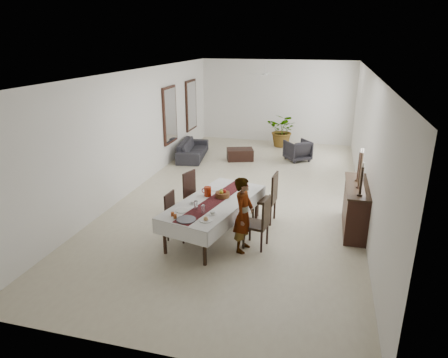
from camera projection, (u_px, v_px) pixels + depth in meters
floor at (244, 193)px, 10.82m from camera, size 6.00×12.00×0.00m
ceiling at (246, 72)px, 9.75m from camera, size 6.00×12.00×0.02m
wall_back at (276, 102)px, 15.75m from camera, size 6.00×0.02×3.20m
wall_front at (142, 247)px, 4.81m from camera, size 6.00×0.02×3.20m
wall_left at (138, 129)px, 11.00m from camera, size 0.02×12.00×3.20m
wall_right at (367, 143)px, 9.56m from camera, size 0.02×12.00×3.20m
dining_table_top at (215, 202)px, 8.33m from camera, size 1.57×2.63×0.05m
table_leg_fl at (165, 237)px, 7.69m from camera, size 0.09×0.09×0.72m
table_leg_fr at (205, 248)px, 7.29m from camera, size 0.09×0.09×0.72m
table_leg_bl at (222, 197)px, 9.62m from camera, size 0.09×0.09×0.72m
table_leg_br at (256, 204)px, 9.22m from camera, size 0.09×0.09×0.72m
tablecloth_top at (215, 201)px, 8.32m from camera, size 1.79×2.85×0.01m
tablecloth_drape_left at (191, 202)px, 8.63m from camera, size 0.63×2.57×0.31m
tablecloth_drape_right at (240, 213)px, 8.10m from camera, size 0.63×2.57×0.31m
tablecloth_drape_near at (179, 233)px, 7.28m from camera, size 1.18×0.29×0.31m
tablecloth_drape_far at (242, 188)px, 9.46m from camera, size 1.18×0.29×0.31m
table_runner at (215, 200)px, 8.31m from camera, size 0.94×2.57×0.00m
red_pitcher at (208, 191)px, 8.52m from camera, size 0.18×0.18×0.20m
pitcher_handle at (204, 191)px, 8.56m from camera, size 0.12×0.05×0.12m
wine_glass_near at (203, 209)px, 7.68m from camera, size 0.07×0.07×0.17m
wine_glass_mid at (196, 205)px, 7.86m from camera, size 0.07×0.07×0.17m
teacup_right at (213, 213)px, 7.66m from camera, size 0.09×0.09×0.06m
saucer_right at (213, 214)px, 7.67m from camera, size 0.15×0.15×0.01m
teacup_left at (193, 202)px, 8.14m from camera, size 0.09×0.09×0.06m
saucer_left at (193, 203)px, 8.15m from camera, size 0.15×0.15×0.01m
plate_near_right at (206, 220)px, 7.40m from camera, size 0.25×0.25×0.02m
bread_near_right at (206, 219)px, 7.39m from camera, size 0.09×0.09×0.09m
plate_near_left at (182, 211)px, 7.81m from camera, size 0.25×0.25×0.02m
plate_far_left at (214, 189)px, 8.93m from camera, size 0.25×0.25×0.02m
serving_tray at (186, 220)px, 7.42m from camera, size 0.37×0.37×0.02m
jam_jar_a at (175, 216)px, 7.49m from camera, size 0.07×0.07×0.08m
jam_jar_b at (173, 214)px, 7.58m from camera, size 0.07×0.07×0.08m
fruit_basket at (222, 195)px, 8.49m from camera, size 0.31×0.31×0.10m
fruit_red at (224, 191)px, 8.47m from camera, size 0.09×0.09×0.09m
fruit_green at (221, 190)px, 8.51m from camera, size 0.08×0.08×0.08m
fruit_yellow at (221, 192)px, 8.42m from camera, size 0.09×0.09×0.09m
chair_right_near_seat at (256, 225)px, 7.92m from camera, size 0.52×0.52×0.05m
chair_right_near_leg_fl at (261, 242)px, 7.77m from camera, size 0.05×0.05×0.45m
chair_right_near_leg_fr at (267, 234)px, 8.10m from camera, size 0.05×0.05×0.45m
chair_right_near_leg_bl at (244, 238)px, 7.91m from camera, size 0.05×0.05×0.45m
chair_right_near_leg_br at (250, 230)px, 8.24m from camera, size 0.05×0.05×0.45m
chair_right_near_back at (266, 212)px, 7.74m from camera, size 0.11×0.46×0.58m
chair_right_far_seat at (264, 200)px, 9.03m from camera, size 0.53×0.53×0.06m
chair_right_far_leg_fl at (270, 216)px, 8.88m from camera, size 0.05×0.05×0.49m
chair_right_far_leg_fr at (275, 209)px, 9.23m from camera, size 0.05×0.05×0.49m
chair_right_far_leg_bl at (253, 213)px, 9.01m from camera, size 0.05×0.05×0.49m
chair_right_far_leg_br at (258, 206)px, 9.36m from camera, size 0.05×0.05×0.49m
chair_right_far_back at (275, 187)px, 8.84m from camera, size 0.09×0.49×0.63m
chair_left_near_seat at (179, 219)px, 8.25m from camera, size 0.45×0.45×0.05m
chair_left_near_leg_fl at (175, 225)px, 8.54m from camera, size 0.05×0.05×0.42m
chair_left_near_leg_fr at (168, 231)px, 8.23m from camera, size 0.05×0.05×0.42m
chair_left_near_leg_bl at (190, 227)px, 8.43m from camera, size 0.05×0.05×0.42m
chair_left_near_leg_br at (183, 234)px, 8.12m from camera, size 0.05×0.05×0.42m
chair_left_near_back at (170, 205)px, 8.21m from camera, size 0.07×0.42×0.54m
chair_left_far_seat at (196, 197)px, 9.32m from camera, size 0.57×0.57×0.05m
chair_left_far_leg_fl at (195, 203)px, 9.64m from camera, size 0.06×0.06×0.44m
chair_left_far_leg_fr at (186, 208)px, 9.35m from camera, size 0.06×0.06×0.44m
chair_left_far_leg_bl at (208, 206)px, 9.45m from camera, size 0.06×0.06×0.44m
chair_left_far_leg_br at (198, 211)px, 9.16m from camera, size 0.06×0.06×0.44m
chair_left_far_back at (189, 183)px, 9.32m from camera, size 0.18×0.44×0.57m
woman at (243, 215)px, 7.70m from camera, size 0.43×0.59×1.52m
sideboard_body at (355, 208)px, 8.62m from camera, size 0.45×1.67×1.00m
sideboard_top at (358, 186)px, 8.45m from camera, size 0.49×1.74×0.03m
candlestick_near_base at (360, 195)px, 7.88m from camera, size 0.11×0.11×0.03m
candlestick_near_shaft at (361, 181)px, 7.78m from camera, size 0.06×0.06×0.56m
candlestick_near_candle at (363, 165)px, 7.67m from camera, size 0.04×0.04×0.09m
candlestick_mid_base at (359, 187)px, 8.29m from camera, size 0.11×0.11×0.03m
candlestick_mid_shaft at (361, 170)px, 8.16m from camera, size 0.06×0.06×0.72m
candlestick_mid_candle at (363, 151)px, 8.02m from camera, size 0.04×0.04×0.09m
candlestick_far_base at (357, 180)px, 8.69m from camera, size 0.11×0.11×0.03m
candlestick_far_shaft at (359, 166)px, 8.58m from camera, size 0.06×0.06×0.61m
candlestick_far_candle at (361, 150)px, 8.47m from camera, size 0.04×0.04×0.09m
sofa at (193, 149)px, 13.95m from camera, size 1.09×2.15×0.60m
armchair at (298, 150)px, 13.62m from camera, size 1.06×1.06×0.70m
coffee_table at (240, 154)px, 13.72m from camera, size 1.02×0.84×0.39m
potted_plant at (283, 130)px, 15.28m from camera, size 1.41×1.31×1.28m
mirror_frame_near at (170, 115)px, 13.00m from camera, size 0.06×1.05×1.85m
mirror_glass_near at (171, 115)px, 12.99m from camera, size 0.01×0.90×1.70m
mirror_frame_far at (191, 105)px, 14.91m from camera, size 0.06×1.05×1.85m
mirror_glass_far at (192, 105)px, 14.90m from camera, size 0.01×0.90×1.70m
fan_rod at (265, 68)px, 12.51m from camera, size 0.04×0.04×0.20m
fan_hub at (265, 74)px, 12.58m from camera, size 0.16×0.16×0.08m
fan_blade_n at (267, 73)px, 12.90m from camera, size 0.10×0.55×0.01m
fan_blade_s at (263, 75)px, 12.26m from camera, size 0.10×0.55×0.01m
fan_blade_e at (276, 74)px, 12.50m from camera, size 0.55×0.10×0.01m
fan_blade_w at (254, 74)px, 12.66m from camera, size 0.55×0.10×0.01m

